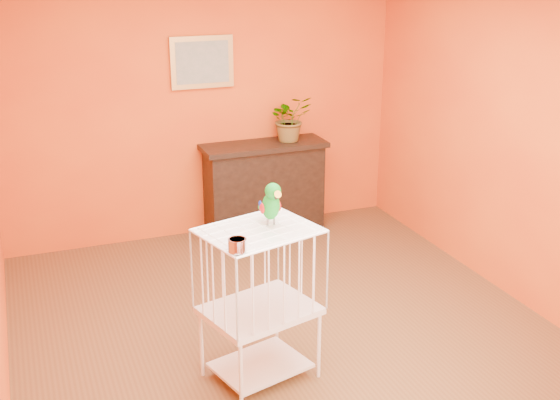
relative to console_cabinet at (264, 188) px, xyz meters
name	(u,v)px	position (x,y,z in m)	size (l,w,h in m)	color
ground	(287,333)	(-0.55, -2.03, -0.47)	(4.50, 4.50, 0.00)	brown
room_shell	(288,132)	(-0.55, -2.03, 1.11)	(4.50, 4.50, 4.50)	#E25815
console_cabinet	(264,188)	(0.00, 0.00, 0.00)	(1.26, 0.45, 0.94)	black
potted_plant	(291,124)	(0.28, -0.02, 0.65)	(0.42, 0.46, 0.36)	#26722D
framed_picture	(202,62)	(-0.55, 0.19, 1.28)	(0.62, 0.04, 0.50)	#BF8D44
birdcage	(260,303)	(-0.94, -2.49, 0.09)	(0.82, 0.70, 1.08)	white
feed_cup	(237,245)	(-1.17, -2.77, 0.66)	(0.11, 0.11, 0.08)	silver
parrot	(271,203)	(-0.83, -2.43, 0.77)	(0.15, 0.26, 0.30)	#59544C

